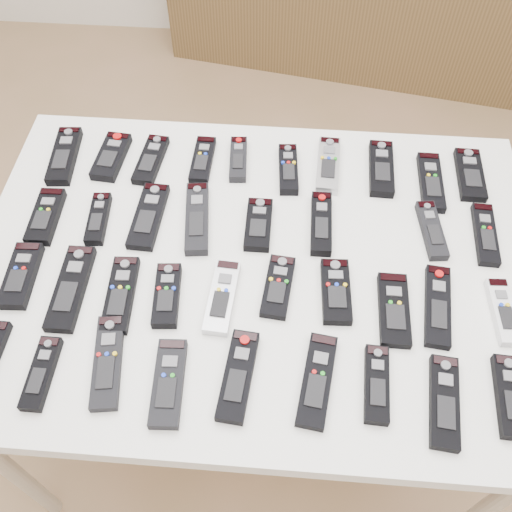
# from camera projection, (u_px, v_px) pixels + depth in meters

# --- Properties ---
(ground) EXTENTS (4.00, 4.00, 0.00)m
(ground) POSITION_uv_depth(u_px,v_px,m) (228.00, 371.00, 1.94)
(ground) COLOR olive
(ground) RESTS_ON ground
(table) EXTENTS (1.25, 0.88, 0.78)m
(table) POSITION_uv_depth(u_px,v_px,m) (256.00, 276.00, 1.30)
(table) COLOR white
(table) RESTS_ON ground
(remote_0) EXTENTS (0.07, 0.19, 0.02)m
(remote_0) POSITION_uv_depth(u_px,v_px,m) (64.00, 156.00, 1.43)
(remote_0) COLOR black
(remote_0) RESTS_ON table
(remote_1) EXTENTS (0.07, 0.16, 0.02)m
(remote_1) POSITION_uv_depth(u_px,v_px,m) (111.00, 157.00, 1.42)
(remote_1) COLOR black
(remote_1) RESTS_ON table
(remote_2) EXTENTS (0.07, 0.17, 0.02)m
(remote_2) POSITION_uv_depth(u_px,v_px,m) (151.00, 160.00, 1.42)
(remote_2) COLOR black
(remote_2) RESTS_ON table
(remote_3) EXTENTS (0.05, 0.15, 0.02)m
(remote_3) POSITION_uv_depth(u_px,v_px,m) (203.00, 160.00, 1.42)
(remote_3) COLOR black
(remote_3) RESTS_ON table
(remote_4) EXTENTS (0.05, 0.14, 0.02)m
(remote_4) POSITION_uv_depth(u_px,v_px,m) (238.00, 159.00, 1.42)
(remote_4) COLOR black
(remote_4) RESTS_ON table
(remote_5) EXTENTS (0.06, 0.16, 0.02)m
(remote_5) POSITION_uv_depth(u_px,v_px,m) (288.00, 169.00, 1.40)
(remote_5) COLOR black
(remote_5) RESTS_ON table
(remote_6) EXTENTS (0.06, 0.18, 0.02)m
(remote_6) POSITION_uv_depth(u_px,v_px,m) (328.00, 165.00, 1.41)
(remote_6) COLOR #B7B7BC
(remote_6) RESTS_ON table
(remote_7) EXTENTS (0.06, 0.18, 0.02)m
(remote_7) POSITION_uv_depth(u_px,v_px,m) (381.00, 168.00, 1.40)
(remote_7) COLOR black
(remote_7) RESTS_ON table
(remote_8) EXTENTS (0.05, 0.18, 0.02)m
(remote_8) POSITION_uv_depth(u_px,v_px,m) (431.00, 182.00, 1.38)
(remote_8) COLOR black
(remote_8) RESTS_ON table
(remote_9) EXTENTS (0.06, 0.17, 0.02)m
(remote_9) POSITION_uv_depth(u_px,v_px,m) (470.00, 175.00, 1.39)
(remote_9) COLOR black
(remote_9) RESTS_ON table
(remote_10) EXTENTS (0.06, 0.16, 0.02)m
(remote_10) POSITION_uv_depth(u_px,v_px,m) (46.00, 216.00, 1.31)
(remote_10) COLOR black
(remote_10) RESTS_ON table
(remote_11) EXTENTS (0.05, 0.15, 0.02)m
(remote_11) POSITION_uv_depth(u_px,v_px,m) (98.00, 219.00, 1.31)
(remote_11) COLOR black
(remote_11) RESTS_ON table
(remote_12) EXTENTS (0.07, 0.19, 0.02)m
(remote_12) POSITION_uv_depth(u_px,v_px,m) (149.00, 216.00, 1.31)
(remote_12) COLOR black
(remote_12) RESTS_ON table
(remote_13) EXTENTS (0.07, 0.20, 0.02)m
(remote_13) POSITION_uv_depth(u_px,v_px,m) (197.00, 218.00, 1.31)
(remote_13) COLOR black
(remote_13) RESTS_ON table
(remote_14) EXTENTS (0.06, 0.14, 0.02)m
(remote_14) POSITION_uv_depth(u_px,v_px,m) (258.00, 225.00, 1.30)
(remote_14) COLOR black
(remote_14) RESTS_ON table
(remote_15) EXTENTS (0.05, 0.17, 0.02)m
(remote_15) POSITION_uv_depth(u_px,v_px,m) (321.00, 223.00, 1.30)
(remote_15) COLOR black
(remote_15) RESTS_ON table
(remote_16) EXTENTS (0.06, 0.16, 0.02)m
(remote_16) POSITION_uv_depth(u_px,v_px,m) (432.00, 230.00, 1.29)
(remote_16) COLOR black
(remote_16) RESTS_ON table
(remote_17) EXTENTS (0.05, 0.17, 0.02)m
(remote_17) POSITION_uv_depth(u_px,v_px,m) (485.00, 234.00, 1.28)
(remote_17) COLOR black
(remote_17) RESTS_ON table
(remote_18) EXTENTS (0.07, 0.16, 0.02)m
(remote_18) POSITION_uv_depth(u_px,v_px,m) (21.00, 275.00, 1.21)
(remote_18) COLOR black
(remote_18) RESTS_ON table
(remote_19) EXTENTS (0.06, 0.21, 0.02)m
(remote_19) POSITION_uv_depth(u_px,v_px,m) (71.00, 288.00, 1.20)
(remote_19) COLOR black
(remote_19) RESTS_ON table
(remote_20) EXTENTS (0.06, 0.18, 0.02)m
(remote_20) POSITION_uv_depth(u_px,v_px,m) (121.00, 294.00, 1.19)
(remote_20) COLOR black
(remote_20) RESTS_ON table
(remote_21) EXTENTS (0.06, 0.15, 0.02)m
(remote_21) POSITION_uv_depth(u_px,v_px,m) (167.00, 295.00, 1.18)
(remote_21) COLOR black
(remote_21) RESTS_ON table
(remote_22) EXTENTS (0.06, 0.18, 0.02)m
(remote_22) POSITION_uv_depth(u_px,v_px,m) (222.00, 297.00, 1.18)
(remote_22) COLOR #B7B7BC
(remote_22) RESTS_ON table
(remote_23) EXTENTS (0.07, 0.15, 0.02)m
(remote_23) POSITION_uv_depth(u_px,v_px,m) (278.00, 287.00, 1.20)
(remote_23) COLOR black
(remote_23) RESTS_ON table
(remote_24) EXTENTS (0.07, 0.16, 0.02)m
(remote_24) POSITION_uv_depth(u_px,v_px,m) (336.00, 291.00, 1.19)
(remote_24) COLOR black
(remote_24) RESTS_ON table
(remote_25) EXTENTS (0.06, 0.17, 0.02)m
(remote_25) POSITION_uv_depth(u_px,v_px,m) (394.00, 310.00, 1.17)
(remote_25) COLOR black
(remote_25) RESTS_ON table
(remote_26) EXTENTS (0.07, 0.20, 0.02)m
(remote_26) POSITION_uv_depth(u_px,v_px,m) (438.00, 306.00, 1.17)
(remote_26) COLOR black
(remote_26) RESTS_ON table
(remote_27) EXTENTS (0.05, 0.15, 0.02)m
(remote_27) POSITION_uv_depth(u_px,v_px,m) (503.00, 311.00, 1.16)
(remote_27) COLOR silver
(remote_27) RESTS_ON table
(remote_29) EXTENTS (0.04, 0.15, 0.02)m
(remote_29) POSITION_uv_depth(u_px,v_px,m) (41.00, 373.00, 1.08)
(remote_29) COLOR black
(remote_29) RESTS_ON table
(remote_30) EXTENTS (0.08, 0.20, 0.02)m
(remote_30) POSITION_uv_depth(u_px,v_px,m) (108.00, 362.00, 1.10)
(remote_30) COLOR black
(remote_30) RESTS_ON table
(remote_31) EXTENTS (0.06, 0.18, 0.02)m
(remote_31) POSITION_uv_depth(u_px,v_px,m) (168.00, 383.00, 1.07)
(remote_31) COLOR black
(remote_31) RESTS_ON table
(remote_32) EXTENTS (0.07, 0.19, 0.02)m
(remote_32) POSITION_uv_depth(u_px,v_px,m) (238.00, 376.00, 1.08)
(remote_32) COLOR black
(remote_32) RESTS_ON table
(remote_33) EXTENTS (0.08, 0.19, 0.02)m
(remote_33) POSITION_uv_depth(u_px,v_px,m) (317.00, 380.00, 1.07)
(remote_33) COLOR black
(remote_33) RESTS_ON table
(remote_34) EXTENTS (0.05, 0.15, 0.02)m
(remote_34) POSITION_uv_depth(u_px,v_px,m) (377.00, 384.00, 1.07)
(remote_34) COLOR black
(remote_34) RESTS_ON table
(remote_35) EXTENTS (0.07, 0.18, 0.02)m
(remote_35) POSITION_uv_depth(u_px,v_px,m) (444.00, 402.00, 1.05)
(remote_35) COLOR black
(remote_35) RESTS_ON table
(remote_36) EXTENTS (0.06, 0.16, 0.02)m
(remote_36) POSITION_uv_depth(u_px,v_px,m) (511.00, 397.00, 1.05)
(remote_36) COLOR black
(remote_36) RESTS_ON table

